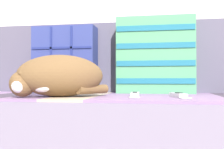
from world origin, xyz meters
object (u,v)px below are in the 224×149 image
(sleeping_cat, at_px, (57,77))
(throw_pillow_striped, at_px, (155,55))
(game_remote_near, at_px, (179,95))
(game_remote_far, at_px, (135,95))
(couch, at_px, (122,135))
(throw_pillow_quilted, at_px, (65,60))

(sleeping_cat, bearing_deg, throw_pillow_striped, 44.36)
(game_remote_near, xyz_separation_m, game_remote_far, (-0.19, 0.02, 0.00))
(throw_pillow_striped, relative_size, game_remote_near, 2.25)
(couch, bearing_deg, game_remote_far, -59.54)
(couch, xyz_separation_m, throw_pillow_striped, (0.16, 0.20, 0.41))
(throw_pillow_quilted, distance_m, game_remote_far, 0.58)
(throw_pillow_quilted, relative_size, sleeping_cat, 0.88)
(throw_pillow_quilted, height_order, game_remote_far, throw_pillow_quilted)
(couch, distance_m, game_remote_far, 0.26)
(couch, distance_m, game_remote_near, 0.37)
(sleeping_cat, bearing_deg, couch, 39.24)
(throw_pillow_striped, relative_size, game_remote_far, 2.06)
(sleeping_cat, xyz_separation_m, game_remote_far, (0.33, 0.08, -0.08))
(couch, height_order, game_remote_near, game_remote_near)
(couch, distance_m, throw_pillow_striped, 0.48)
(throw_pillow_striped, height_order, game_remote_near, throw_pillow_striped)
(couch, height_order, game_remote_far, game_remote_far)
(couch, xyz_separation_m, throw_pillow_quilted, (-0.37, 0.20, 0.39))
(couch, relative_size, game_remote_far, 8.49)
(sleeping_cat, distance_m, game_remote_near, 0.53)
(couch, relative_size, throw_pillow_striped, 4.12)
(throw_pillow_quilted, xyz_separation_m, sleeping_cat, (0.11, -0.41, -0.11))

